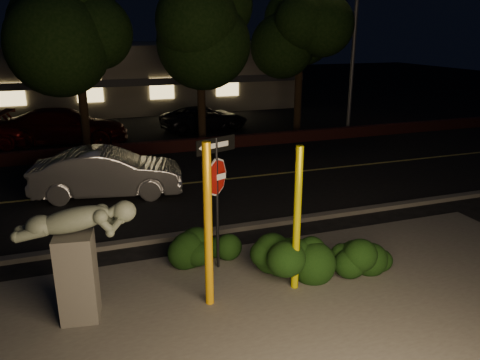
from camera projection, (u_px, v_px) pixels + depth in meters
The scene contains 21 objects.
ground at pixel (158, 162), 18.04m from camera, with size 90.00×90.00×0.00m, color black.
patio at pixel (267, 322), 8.16m from camera, with size 14.00×6.00×0.02m, color #4C4944.
road at pixel (174, 185), 15.35m from camera, with size 80.00×8.00×0.01m, color black.
lane_marking at pixel (174, 185), 15.34m from camera, with size 80.00×0.12×0.01m, color #B2A447.
curb at pixel (207, 232), 11.64m from camera, with size 80.00×0.25×0.12m, color #4C4944.
brick_wall at pixel (153, 148), 19.13m from camera, with size 40.00×0.35×0.50m, color #421815.
parking_lot at pixel (135, 127), 24.33m from camera, with size 40.00×12.00×0.01m, color black.
building at pixel (118, 75), 30.90m from camera, with size 22.00×10.20×4.00m.
tree_far_c at pixel (199, 10), 19.60m from camera, with size 4.80×4.80×7.84m.
tree_far_d at pixel (301, 17), 21.69m from camera, with size 4.40×4.40×7.42m.
yellow_pole_left at pixel (208, 227), 8.24m from camera, with size 0.15×0.15×3.09m, color #F8AB0C.
yellow_pole_right at pixel (297, 220), 8.81m from camera, with size 0.14×0.14×2.89m, color #D5CA05.
signpost at pixel (217, 178), 9.41m from camera, with size 0.90×0.40×2.85m.
sculpture at pixel (77, 250), 7.90m from camera, with size 2.01×0.80×2.15m.
hedge_center at pixel (207, 242), 10.22m from camera, with size 1.69×0.79×0.88m, color black.
hedge_right at pixel (292, 252), 9.50m from camera, with size 1.71×0.92×1.12m, color black.
hedge_far_right at pixel (360, 251), 9.74m from camera, with size 1.33×0.83×0.93m, color black.
streetlight at pixel (352, 22), 21.55m from camera, with size 1.32×0.38×8.77m.
silver_sedan at pixel (108, 173), 14.16m from camera, with size 1.54×4.43×1.46m, color #BABABF.
parked_car_darkred at pixel (65, 126), 20.70m from camera, with size 2.18×5.36×1.56m, color #400905.
parked_car_dark at pixel (204, 118), 23.47m from camera, with size 2.02×4.37×1.21m, color black.
Camera 1 is at (-2.74, -7.46, 4.87)m, focal length 35.00 mm.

